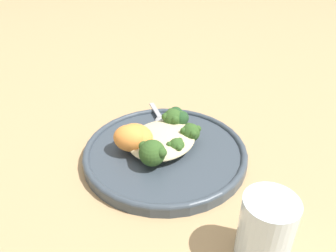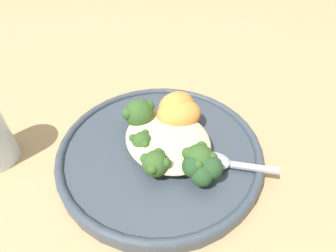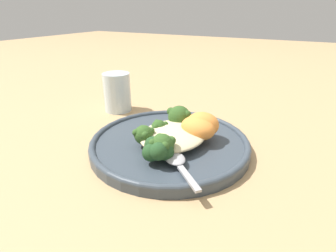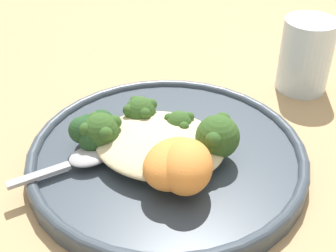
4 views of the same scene
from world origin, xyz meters
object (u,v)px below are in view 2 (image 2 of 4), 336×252
object	(u,v)px
sweet_potato_chunk_1	(179,114)
broccoli_stalk_1	(156,140)
broccoli_stalk_2	(161,158)
sweet_potato_chunk_0	(176,107)
quinoa_mound	(168,139)
broccoli_stalk_0	(145,117)
spoon	(220,162)
broccoli_stalk_3	(195,153)
kale_tuft	(202,167)
plate	(160,149)

from	to	relation	value
sweet_potato_chunk_1	broccoli_stalk_1	bearing A→B (deg)	113.75
broccoli_stalk_2	sweet_potato_chunk_0	world-z (taller)	sweet_potato_chunk_0
quinoa_mound	broccoli_stalk_0	xyz separation A→B (m)	(0.05, 0.01, 0.01)
broccoli_stalk_0	spoon	xyz separation A→B (m)	(-0.11, -0.05, -0.02)
broccoli_stalk_3	sweet_potato_chunk_0	distance (m)	0.09
sweet_potato_chunk_0	kale_tuft	bearing A→B (deg)	164.73
spoon	quinoa_mound	bearing A→B (deg)	162.39
broccoli_stalk_1	sweet_potato_chunk_1	distance (m)	0.06
sweet_potato_chunk_0	kale_tuft	distance (m)	0.11
broccoli_stalk_3	sweet_potato_chunk_0	bearing A→B (deg)	173.86
broccoli_stalk_1	broccoli_stalk_0	bearing A→B (deg)	-85.84
broccoli_stalk_2	kale_tuft	world-z (taller)	same
plate	sweet_potato_chunk_1	size ratio (longest dim) A/B	4.36
broccoli_stalk_2	broccoli_stalk_1	bearing A→B (deg)	-138.82
broccoli_stalk_1	sweet_potato_chunk_1	xyz separation A→B (m)	(0.02, -0.05, 0.01)
sweet_potato_chunk_0	sweet_potato_chunk_1	distance (m)	0.01
spoon	sweet_potato_chunk_0	bearing A→B (deg)	131.72
plate	broccoli_stalk_1	world-z (taller)	broccoli_stalk_1
broccoli_stalk_0	broccoli_stalk_3	xyz separation A→B (m)	(-0.09, -0.02, -0.00)
sweet_potato_chunk_0	quinoa_mound	bearing A→B (deg)	136.06
broccoli_stalk_0	broccoli_stalk_1	distance (m)	0.04
kale_tuft	broccoli_stalk_1	bearing A→B (deg)	18.42
broccoli_stalk_0	broccoli_stalk_3	bearing A→B (deg)	160.78
sweet_potato_chunk_1	kale_tuft	bearing A→B (deg)	164.70
broccoli_stalk_2	sweet_potato_chunk_0	size ratio (longest dim) A/B	1.55
broccoli_stalk_3	broccoli_stalk_1	bearing A→B (deg)	-140.26
plate	kale_tuft	size ratio (longest dim) A/B	5.81
sweet_potato_chunk_1	kale_tuft	size ratio (longest dim) A/B	1.33
quinoa_mound	spoon	size ratio (longest dim) A/B	1.44
broccoli_stalk_3	quinoa_mound	bearing A→B (deg)	-153.21
broccoli_stalk_0	kale_tuft	distance (m)	0.12
broccoli_stalk_0	broccoli_stalk_1	bearing A→B (deg)	140.09
broccoli_stalk_2	spoon	xyz separation A→B (m)	(-0.04, -0.07, -0.01)
broccoli_stalk_2	plate	bearing A→B (deg)	-147.25
broccoli_stalk_3	sweet_potato_chunk_0	xyz separation A→B (m)	(0.09, -0.03, 0.01)
sweet_potato_chunk_1	kale_tuft	world-z (taller)	sweet_potato_chunk_1
sweet_potato_chunk_0	broccoli_stalk_3	bearing A→B (deg)	163.63
sweet_potato_chunk_0	broccoli_stalk_2	bearing A→B (deg)	136.76
quinoa_mound	broccoli_stalk_2	size ratio (longest dim) A/B	1.42
quinoa_mound	spoon	bearing A→B (deg)	-148.45
sweet_potato_chunk_0	broccoli_stalk_0	bearing A→B (deg)	81.92
broccoli_stalk_1	sweet_potato_chunk_0	size ratio (longest dim) A/B	1.68
plate	sweet_potato_chunk_0	bearing A→B (deg)	-53.89
broccoli_stalk_1	kale_tuft	xyz separation A→B (m)	(-0.07, -0.02, 0.00)
quinoa_mound	sweet_potato_chunk_1	xyz separation A→B (m)	(0.03, -0.04, 0.01)
plate	broccoli_stalk_0	xyz separation A→B (m)	(0.04, 0.00, 0.03)
broccoli_stalk_2	sweet_potato_chunk_1	distance (m)	0.09
broccoli_stalk_0	sweet_potato_chunk_0	bearing A→B (deg)	-132.15
broccoli_stalk_2	sweet_potato_chunk_0	xyz separation A→B (m)	(0.07, -0.07, 0.01)
broccoli_stalk_3	kale_tuft	xyz separation A→B (m)	(-0.02, 0.00, -0.00)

